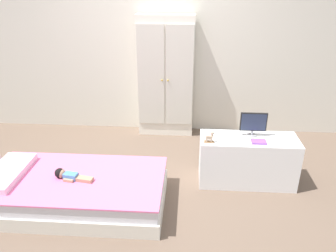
{
  "coord_description": "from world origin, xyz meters",
  "views": [
    {
      "loc": [
        0.5,
        -2.94,
        2.09
      ],
      "look_at": [
        0.27,
        0.3,
        0.61
      ],
      "focal_mm": 34.97,
      "sensor_mm": 36.0,
      "label": 1
    }
  ],
  "objects": [
    {
      "name": "rocking_horse_toy",
      "position": [
        0.72,
        0.07,
        0.59
      ],
      "size": [
        0.1,
        0.04,
        0.12
      ],
      "color": "#8E6642",
      "rests_on": "tv_stand"
    },
    {
      "name": "wardrobe",
      "position": [
        0.16,
        1.41,
        0.83
      ],
      "size": [
        0.77,
        0.27,
        1.66
      ],
      "color": "white",
      "rests_on": "ground_plane"
    },
    {
      "name": "tv_monitor",
      "position": [
        1.18,
        0.26,
        0.69
      ],
      "size": [
        0.28,
        0.1,
        0.26
      ],
      "color": "#99999E",
      "rests_on": "tv_stand"
    },
    {
      "name": "doll",
      "position": [
        -0.67,
        -0.34,
        0.34
      ],
      "size": [
        0.39,
        0.15,
        0.1
      ],
      "color": "#4C84C6",
      "rests_on": "bed"
    },
    {
      "name": "back_wall",
      "position": [
        0.0,
        1.57,
        1.35
      ],
      "size": [
        6.4,
        0.05,
        2.7
      ],
      "primitive_type": "cube",
      "color": "silver",
      "rests_on": "ground_plane"
    },
    {
      "name": "bed",
      "position": [
        -0.6,
        -0.32,
        0.15
      ],
      "size": [
        1.75,
        0.93,
        0.31
      ],
      "color": "silver",
      "rests_on": "ground_plane"
    },
    {
      "name": "tv_stand",
      "position": [
        1.14,
        0.19,
        0.27
      ],
      "size": [
        1.03,
        0.4,
        0.54
      ],
      "primitive_type": "cube",
      "color": "white",
      "rests_on": "ground_plane"
    },
    {
      "name": "pillow",
      "position": [
        -1.28,
        -0.32,
        0.34
      ],
      "size": [
        0.32,
        0.67,
        0.06
      ],
      "primitive_type": "cube",
      "color": "silver",
      "rests_on": "bed"
    },
    {
      "name": "ground_plane",
      "position": [
        0.0,
        0.0,
        -0.01
      ],
      "size": [
        10.0,
        10.0,
        0.02
      ],
      "primitive_type": "cube",
      "color": "brown"
    },
    {
      "name": "book_purple",
      "position": [
        1.22,
        0.1,
        0.55
      ],
      "size": [
        0.15,
        0.11,
        0.02
      ],
      "primitive_type": "cube",
      "color": "#8E51B2",
      "rests_on": "tv_stand"
    }
  ]
}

